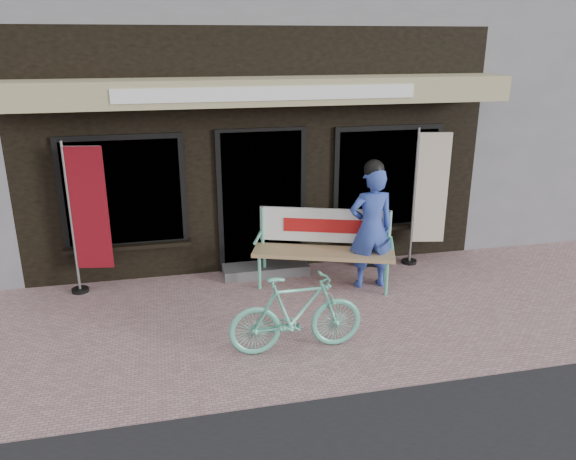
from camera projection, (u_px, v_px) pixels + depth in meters
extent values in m
plane|color=#AC8384|center=(292.00, 328.00, 7.01)|extent=(70.00, 70.00, 0.00)
cube|color=black|center=(234.00, 126.00, 11.04)|extent=(7.00, 6.00, 3.60)
cube|color=tan|center=(264.00, 91.00, 7.64)|extent=(7.00, 0.80, 0.35)
cube|color=white|center=(270.00, 94.00, 7.27)|extent=(4.00, 0.02, 0.18)
cube|color=black|center=(262.00, 201.00, 8.48)|extent=(1.20, 0.06, 2.10)
cube|color=black|center=(262.00, 201.00, 8.47)|extent=(1.35, 0.04, 2.20)
cube|color=black|center=(123.00, 192.00, 7.98)|extent=(1.60, 0.06, 1.50)
cube|color=black|center=(387.00, 178.00, 8.82)|extent=(1.60, 0.06, 1.50)
cube|color=black|center=(123.00, 193.00, 7.97)|extent=(1.75, 0.04, 1.65)
cube|color=black|center=(387.00, 178.00, 8.81)|extent=(1.75, 0.04, 1.65)
cube|color=black|center=(128.00, 247.00, 8.18)|extent=(1.80, 0.18, 0.06)
cube|color=black|center=(385.00, 227.00, 9.02)|extent=(1.80, 0.18, 0.06)
cube|color=#59595B|center=(266.00, 269.00, 8.60)|extent=(1.30, 0.45, 0.15)
cylinder|color=#60BDA0|center=(259.00, 273.00, 8.04)|extent=(0.06, 0.06, 0.47)
cylinder|color=#60BDA0|center=(264.00, 262.00, 8.46)|extent=(0.06, 0.06, 0.47)
cylinder|color=#60BDA0|center=(386.00, 279.00, 7.83)|extent=(0.06, 0.06, 0.47)
cylinder|color=#60BDA0|center=(385.00, 267.00, 8.26)|extent=(0.06, 0.06, 0.47)
cube|color=tan|center=(323.00, 253.00, 8.06)|extent=(2.08, 1.16, 0.06)
cylinder|color=#60BDA0|center=(262.00, 227.00, 8.29)|extent=(0.06, 0.06, 0.62)
cylinder|color=#60BDA0|center=(389.00, 232.00, 8.08)|extent=(0.06, 0.06, 0.62)
cube|color=white|center=(325.00, 225.00, 8.18)|extent=(1.82, 0.69, 0.51)
cube|color=#B21414|center=(325.00, 226.00, 8.16)|extent=(1.15, 0.42, 0.20)
cylinder|color=#60BDA0|center=(258.00, 238.00, 8.11)|extent=(0.21, 0.48, 0.04)
cylinder|color=#60BDA0|center=(392.00, 243.00, 7.89)|extent=(0.21, 0.48, 0.04)
imported|color=#3048A8|center=(371.00, 228.00, 7.94)|extent=(0.66, 0.45, 1.76)
sphere|color=black|center=(374.00, 170.00, 7.67)|extent=(0.29, 0.29, 0.28)
imported|color=#60BDA0|center=(296.00, 314.00, 6.36)|extent=(1.56, 0.44, 0.94)
cylinder|color=gray|center=(71.00, 220.00, 7.66)|extent=(0.04, 0.04, 2.16)
cylinder|color=gray|center=(81.00, 146.00, 7.35)|extent=(0.49, 0.11, 0.02)
cube|color=maroon|center=(90.00, 209.00, 7.63)|extent=(0.49, 0.11, 1.72)
cylinder|color=black|center=(80.00, 290.00, 8.00)|extent=(0.27, 0.27, 0.05)
cylinder|color=gray|center=(414.00, 198.00, 8.69)|extent=(0.04, 0.04, 2.17)
cylinder|color=gray|center=(435.00, 133.00, 8.37)|extent=(0.49, 0.12, 0.02)
cube|color=beige|center=(432.00, 189.00, 8.65)|extent=(0.49, 0.13, 1.73)
cylinder|color=black|center=(409.00, 262.00, 9.03)|extent=(0.28, 0.28, 0.05)
cube|color=black|center=(373.00, 238.00, 8.76)|extent=(0.47, 0.24, 0.94)
cube|color=beige|center=(373.00, 233.00, 8.67)|extent=(0.38, 0.15, 0.58)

